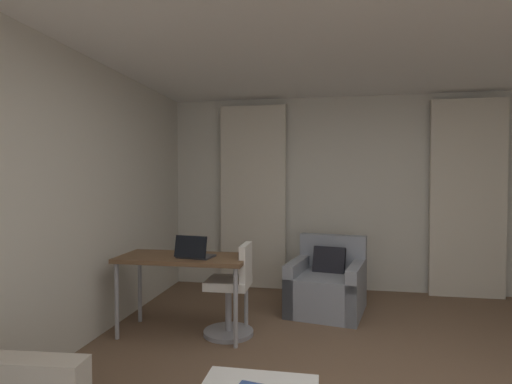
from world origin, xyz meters
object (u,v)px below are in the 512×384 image
at_px(desk_chair, 232,294).
at_px(laptop, 194,253).
at_px(desk, 183,263).
at_px(armchair, 327,286).

distance_m(desk_chair, laptop, 0.54).
height_order(desk, desk_chair, desk_chair).
bearing_deg(armchair, desk_chair, -135.98).
relative_size(armchair, laptop, 2.74).
bearing_deg(desk_chair, laptop, -159.92).
xyz_separation_m(armchair, desk_chair, (-0.90, -0.87, 0.11)).
bearing_deg(armchair, desk, -146.16).
distance_m(armchair, desk, 1.69).
xyz_separation_m(armchair, desk, (-1.37, -0.92, 0.40)).
bearing_deg(desk, laptop, -28.17).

